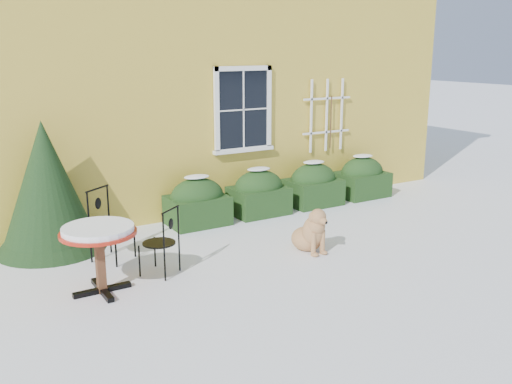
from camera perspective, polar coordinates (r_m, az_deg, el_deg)
ground at (r=8.50m, az=3.53°, el=-7.32°), size 80.00×80.00×0.00m
house at (r=14.22m, az=-13.04°, el=14.27°), size 12.40×8.40×6.40m
hedge_row at (r=11.27m, az=3.09°, el=0.27°), size 4.95×0.80×0.91m
evergreen_shrub at (r=9.47m, az=-20.10°, el=-0.65°), size 1.70×1.70×2.06m
bistro_table at (r=7.60m, az=-15.47°, el=-4.40°), size 0.98×0.98×0.91m
patio_chair_near at (r=8.11m, az=-9.43°, el=-4.88°), size 0.61×0.60×0.98m
patio_chair_far at (r=8.82m, az=-14.47°, el=-3.17°), size 0.68×0.67×1.10m
dog at (r=8.98m, az=5.54°, el=-4.11°), size 0.50×0.84×0.75m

